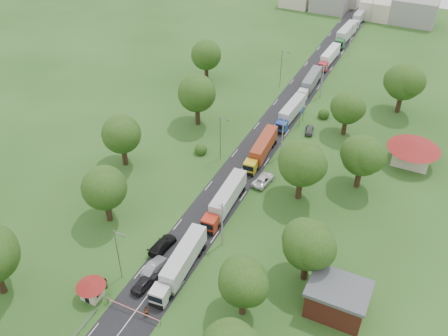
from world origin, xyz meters
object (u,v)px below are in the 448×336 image
Objects in this scene: truck_0 at (181,263)px; car_lane_front at (145,283)px; boom_barrier at (125,307)px; guard_booth at (91,287)px; info_sign at (302,113)px; pedestrian_near at (146,312)px; car_lane_mid at (154,266)px.

car_lane_front is at bearing -127.37° from truck_0.
guard_booth reaches higher than boom_barrier.
guard_booth is 0.30× the size of truck_0.
info_sign is at bearing 78.32° from guard_booth.
truck_0 is 6.20m from car_lane_front.
info_sign is at bearing 71.78° from pedestrian_near.
car_lane_mid is at bearing 92.51° from boom_barrier.
car_lane_front reaches higher than boom_barrier.
info_sign reaches higher than truck_0.
car_lane_front is (5.90, 5.00, -1.33)m from guard_booth.
boom_barrier is at bearing -96.24° from info_sign.
guard_booth is at bearing -179.99° from boom_barrier.
car_lane_mid is at bearing -161.05° from truck_0.
info_sign is at bearing -89.85° from car_lane_front.
boom_barrier is 60.39m from info_sign.
car_lane_front is at bearing 110.61° from pedestrian_near.
info_sign reaches higher than pedestrian_near.
pedestrian_near is at bearing -92.68° from truck_0.
guard_booth is 0.90× the size of car_lane_front.
boom_barrier is at bearing 0.01° from guard_booth.
truck_0 is 3.04× the size of car_lane_front.
truck_0 is (9.57, 9.81, 0.01)m from guard_booth.
boom_barrier is 1.87× the size of car_lane_mid.
car_lane_mid reaches higher than boom_barrier.
car_lane_mid is 2.63× the size of pedestrian_near.
car_lane_mid is (-0.37, 8.40, -0.08)m from boom_barrier.
car_lane_mid is at bearing -75.95° from car_lane_front.
boom_barrier is at bearing 96.20° from car_lane_front.
guard_booth reaches higher than car_lane_mid.
guard_booth is (-5.84, -0.00, 1.27)m from boom_barrier.
guard_booth is at bearing 168.01° from pedestrian_near.
info_sign is (12.40, 60.00, 0.84)m from guard_booth.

